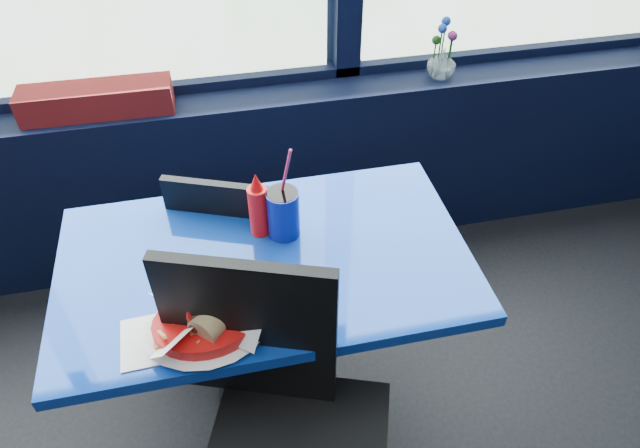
{
  "coord_description": "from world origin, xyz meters",
  "views": [
    {
      "loc": [
        0.21,
        0.84,
        1.96
      ],
      "look_at": [
        0.46,
        1.98,
        0.87
      ],
      "focal_mm": 32.0,
      "sensor_mm": 36.0,
      "label": 1
    }
  ],
  "objects_px": {
    "near_table": "(269,298)",
    "chair_near_front": "(278,410)",
    "chair_near_back": "(217,248)",
    "food_basket": "(207,322)",
    "soda_cup": "(283,212)",
    "planter_box": "(97,100)",
    "ketchup_bottle": "(258,207)",
    "flower_vase": "(442,60)"
  },
  "relations": [
    {
      "from": "near_table",
      "to": "chair_near_front",
      "type": "relative_size",
      "value": 1.16
    },
    {
      "from": "near_table",
      "to": "soda_cup",
      "type": "relative_size",
      "value": 3.6
    },
    {
      "from": "chair_near_front",
      "to": "chair_near_back",
      "type": "bearing_deg",
      "value": 118.35
    },
    {
      "from": "planter_box",
      "to": "flower_vase",
      "type": "xyz_separation_m",
      "value": [
        1.36,
        -0.01,
        0.02
      ]
    },
    {
      "from": "ketchup_bottle",
      "to": "food_basket",
      "type": "bearing_deg",
      "value": -117.78
    },
    {
      "from": "chair_near_back",
      "to": "soda_cup",
      "type": "relative_size",
      "value": 2.6
    },
    {
      "from": "soda_cup",
      "to": "planter_box",
      "type": "bearing_deg",
      "value": 127.9
    },
    {
      "from": "chair_near_front",
      "to": "planter_box",
      "type": "bearing_deg",
      "value": 130.56
    },
    {
      "from": "near_table",
      "to": "soda_cup",
      "type": "bearing_deg",
      "value": 52.34
    },
    {
      "from": "chair_near_front",
      "to": "ketchup_bottle",
      "type": "relative_size",
      "value": 4.61
    },
    {
      "from": "near_table",
      "to": "chair_near_back",
      "type": "height_order",
      "value": "chair_near_back"
    },
    {
      "from": "ketchup_bottle",
      "to": "soda_cup",
      "type": "height_order",
      "value": "soda_cup"
    },
    {
      "from": "near_table",
      "to": "planter_box",
      "type": "bearing_deg",
      "value": 121.06
    },
    {
      "from": "near_table",
      "to": "chair_near_front",
      "type": "height_order",
      "value": "chair_near_front"
    },
    {
      "from": "flower_vase",
      "to": "ketchup_bottle",
      "type": "xyz_separation_m",
      "value": [
        -0.85,
        -0.72,
        -0.03
      ]
    },
    {
      "from": "food_basket",
      "to": "chair_near_back",
      "type": "bearing_deg",
      "value": 64.17
    },
    {
      "from": "chair_near_front",
      "to": "food_basket",
      "type": "xyz_separation_m",
      "value": [
        -0.15,
        0.17,
        0.19
      ]
    },
    {
      "from": "chair_near_front",
      "to": "ketchup_bottle",
      "type": "height_order",
      "value": "chair_near_front"
    },
    {
      "from": "flower_vase",
      "to": "soda_cup",
      "type": "distance_m",
      "value": 1.07
    },
    {
      "from": "soda_cup",
      "to": "chair_near_back",
      "type": "bearing_deg",
      "value": 132.94
    },
    {
      "from": "ketchup_bottle",
      "to": "soda_cup",
      "type": "relative_size",
      "value": 0.67
    },
    {
      "from": "flower_vase",
      "to": "soda_cup",
      "type": "height_order",
      "value": "soda_cup"
    },
    {
      "from": "near_table",
      "to": "chair_near_front",
      "type": "xyz_separation_m",
      "value": [
        -0.03,
        -0.4,
        0.02
      ]
    },
    {
      "from": "flower_vase",
      "to": "chair_near_front",
      "type": "bearing_deg",
      "value": -125.69
    },
    {
      "from": "flower_vase",
      "to": "ketchup_bottle",
      "type": "relative_size",
      "value": 1.11
    },
    {
      "from": "flower_vase",
      "to": "food_basket",
      "type": "height_order",
      "value": "flower_vase"
    },
    {
      "from": "flower_vase",
      "to": "soda_cup",
      "type": "relative_size",
      "value": 0.74
    },
    {
      "from": "food_basket",
      "to": "soda_cup",
      "type": "relative_size",
      "value": 1.04
    },
    {
      "from": "near_table",
      "to": "soda_cup",
      "type": "distance_m",
      "value": 0.29
    },
    {
      "from": "chair_near_back",
      "to": "soda_cup",
      "type": "distance_m",
      "value": 0.46
    },
    {
      "from": "chair_near_front",
      "to": "ketchup_bottle",
      "type": "bearing_deg",
      "value": 105.72
    },
    {
      "from": "near_table",
      "to": "food_basket",
      "type": "xyz_separation_m",
      "value": [
        -0.18,
        -0.23,
        0.22
      ]
    },
    {
      "from": "near_table",
      "to": "flower_vase",
      "type": "relative_size",
      "value": 4.85
    },
    {
      "from": "soda_cup",
      "to": "chair_near_front",
      "type": "bearing_deg",
      "value": -102.08
    },
    {
      "from": "food_basket",
      "to": "near_table",
      "type": "bearing_deg",
      "value": 29.8
    },
    {
      "from": "planter_box",
      "to": "food_basket",
      "type": "height_order",
      "value": "planter_box"
    },
    {
      "from": "chair_near_back",
      "to": "ketchup_bottle",
      "type": "height_order",
      "value": "ketchup_bottle"
    },
    {
      "from": "chair_near_front",
      "to": "planter_box",
      "type": "height_order",
      "value": "chair_near_front"
    },
    {
      "from": "near_table",
      "to": "chair_near_back",
      "type": "relative_size",
      "value": 1.38
    },
    {
      "from": "chair_near_front",
      "to": "chair_near_back",
      "type": "xyz_separation_m",
      "value": [
        -0.11,
        0.73,
        -0.09
      ]
    },
    {
      "from": "flower_vase",
      "to": "food_basket",
      "type": "bearing_deg",
      "value": -134.19
    },
    {
      "from": "chair_near_back",
      "to": "food_basket",
      "type": "distance_m",
      "value": 0.63
    }
  ]
}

